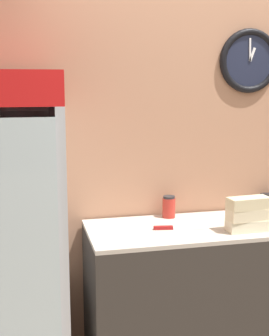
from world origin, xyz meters
The scene contains 8 objects.
wall_back centered at (0.00, 1.21, 1.36)m, with size 5.20×0.10×2.70m.
prep_counter centered at (0.00, 0.85, 0.46)m, with size 1.85×0.61×0.91m.
sandwich_stack_bottom centered at (0.04, 0.69, 0.95)m, with size 0.26×0.11×0.07m.
sandwich_stack_middle centered at (0.04, 0.69, 1.02)m, with size 0.26×0.12×0.07m.
sandwich_stack_top centered at (0.04, 0.69, 1.09)m, with size 0.27×0.13×0.07m.
sandwich_flat_left centered at (0.24, 0.89, 0.95)m, with size 0.27×0.20×0.07m.
chefs_knife centered at (-0.40, 0.82, 0.92)m, with size 0.34×0.09×0.02m.
condiment_jar centered at (-0.35, 1.08, 0.98)m, with size 0.09×0.09×0.15m.
Camera 1 is at (-1.26, -1.82, 1.80)m, focal length 50.00 mm.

